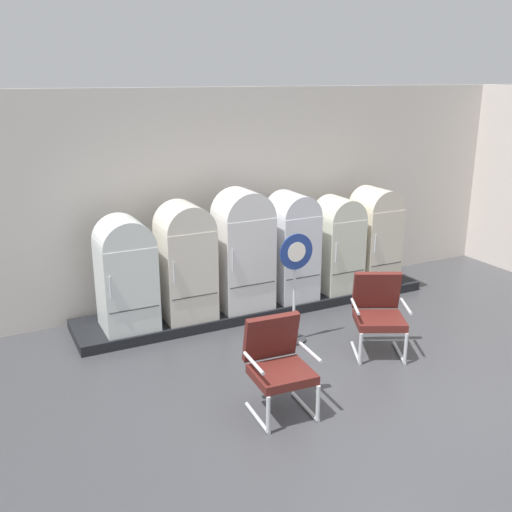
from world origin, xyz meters
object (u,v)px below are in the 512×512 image
(refrigerator_1, at_px, (186,258))
(refrigerator_4, at_px, (338,241))
(refrigerator_2, at_px, (243,246))
(refrigerator_3, at_px, (292,243))
(armchair_left, at_px, (278,361))
(armchair_right, at_px, (378,310))
(sign_stand, at_px, (295,291))
(refrigerator_5, at_px, (375,233))
(refrigerator_0, at_px, (126,271))

(refrigerator_1, xyz_separation_m, refrigerator_4, (2.36, -0.02, -0.07))
(refrigerator_2, bearing_deg, refrigerator_3, 1.63)
(refrigerator_4, relative_size, armchair_left, 1.45)
(armchair_right, height_order, sign_stand, sign_stand)
(refrigerator_4, relative_size, armchair_right, 1.45)
(refrigerator_3, xyz_separation_m, armchair_left, (-1.51, -2.36, -0.41))
(refrigerator_1, xyz_separation_m, armchair_left, (0.09, -2.36, -0.42))
(refrigerator_2, height_order, armchair_left, refrigerator_2)
(refrigerator_3, distance_m, refrigerator_5, 1.44)
(refrigerator_0, relative_size, refrigerator_4, 1.02)
(refrigerator_0, distance_m, armchair_right, 3.13)
(refrigerator_0, distance_m, armchair_left, 2.55)
(refrigerator_5, bearing_deg, sign_stand, -152.21)
(refrigerator_0, bearing_deg, refrigerator_2, -0.89)
(refrigerator_0, xyz_separation_m, refrigerator_2, (1.61, -0.02, 0.12))
(refrigerator_4, height_order, refrigerator_5, refrigerator_5)
(refrigerator_2, bearing_deg, refrigerator_4, -0.02)
(refrigerator_5, relative_size, armchair_right, 1.53)
(armchair_right, bearing_deg, sign_stand, 137.95)
(refrigerator_4, xyz_separation_m, armchair_right, (-0.58, -1.73, -0.34))
(refrigerator_0, relative_size, refrigerator_1, 0.93)
(armchair_left, distance_m, sign_stand, 1.61)
(armchair_right, bearing_deg, refrigerator_2, 119.14)
(armchair_left, bearing_deg, refrigerator_4, 45.84)
(refrigerator_3, xyz_separation_m, refrigerator_5, (1.44, -0.01, -0.03))
(armchair_left, bearing_deg, refrigerator_0, 110.25)
(refrigerator_3, height_order, refrigerator_5, refrigerator_3)
(refrigerator_1, height_order, armchair_left, refrigerator_1)
(refrigerator_1, height_order, refrigerator_3, refrigerator_1)
(sign_stand, bearing_deg, refrigerator_2, 101.16)
(refrigerator_2, height_order, sign_stand, refrigerator_2)
(refrigerator_3, relative_size, armchair_left, 1.58)
(refrigerator_1, bearing_deg, refrigerator_3, 0.11)
(sign_stand, bearing_deg, refrigerator_4, 38.06)
(refrigerator_2, distance_m, armchair_right, 2.03)
(armchair_left, xyz_separation_m, armchair_right, (1.70, 0.61, 0.00))
(refrigerator_1, height_order, sign_stand, refrigerator_1)
(refrigerator_2, distance_m, refrigerator_4, 1.55)
(refrigerator_0, xyz_separation_m, sign_stand, (1.81, -1.07, -0.21))
(refrigerator_2, relative_size, refrigerator_3, 1.08)
(refrigerator_2, xyz_separation_m, refrigerator_5, (2.22, 0.02, -0.08))
(refrigerator_4, bearing_deg, refrigerator_3, 178.29)
(refrigerator_5, relative_size, sign_stand, 1.05)
(refrigerator_1, bearing_deg, refrigerator_5, -0.05)
(refrigerator_2, relative_size, sign_stand, 1.17)
(refrigerator_2, distance_m, sign_stand, 1.11)
(refrigerator_2, bearing_deg, refrigerator_5, 0.42)
(refrigerator_1, distance_m, refrigerator_2, 0.82)
(refrigerator_0, height_order, refrigerator_5, refrigerator_5)
(refrigerator_5, bearing_deg, refrigerator_3, 179.77)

